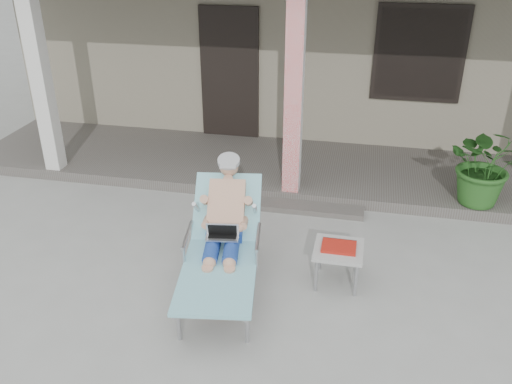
# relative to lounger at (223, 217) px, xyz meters

# --- Properties ---
(ground) EXTENTS (60.00, 60.00, 0.00)m
(ground) POSITION_rel_lounger_xyz_m (0.41, -0.15, -0.76)
(ground) COLOR #9E9E99
(ground) RESTS_ON ground
(house) EXTENTS (10.40, 5.40, 3.30)m
(house) POSITION_rel_lounger_xyz_m (0.41, 6.35, 0.90)
(house) COLOR gray
(house) RESTS_ON ground
(porch_deck) EXTENTS (10.00, 2.00, 0.15)m
(porch_deck) POSITION_rel_lounger_xyz_m (0.41, 2.85, -0.69)
(porch_deck) COLOR #605B56
(porch_deck) RESTS_ON ground
(porch_step) EXTENTS (2.00, 0.30, 0.07)m
(porch_step) POSITION_rel_lounger_xyz_m (0.41, 1.70, -0.73)
(porch_step) COLOR #605B56
(porch_step) RESTS_ON ground
(lounger) EXTENTS (0.98, 1.97, 1.24)m
(lounger) POSITION_rel_lounger_xyz_m (0.00, 0.00, 0.00)
(lounger) COLOR #B7B7BC
(lounger) RESTS_ON ground
(side_table) EXTENTS (0.50, 0.50, 0.45)m
(side_table) POSITION_rel_lounger_xyz_m (1.17, 0.21, -0.38)
(side_table) COLOR #ACABA7
(side_table) RESTS_ON ground
(potted_palm) EXTENTS (0.99, 0.86, 1.08)m
(potted_palm) POSITION_rel_lounger_xyz_m (2.86, 2.10, -0.07)
(potted_palm) COLOR #26591E
(potted_palm) RESTS_ON porch_deck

